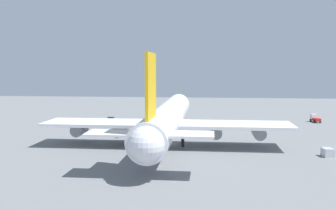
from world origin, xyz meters
TOP-DOWN VIEW (x-y plane):
  - ground_plane at (0.00, 0.00)m, footprint 276.85×276.85m
  - cargo_airplane at (-0.23, 0.00)m, footprint 69.21×55.12m
  - baggage_tug at (26.74, 20.72)m, footprint 4.30×2.46m
  - fuel_truck at (40.12, -43.41)m, footprint 4.49×2.92m
  - cargo_container_fore at (-9.91, -32.90)m, footprint 2.66×2.20m
  - safety_cone_nose at (31.15, 3.63)m, footprint 0.50×0.50m

SIDE VIEW (x-z plane):
  - ground_plane at x=0.00m, z-range 0.00..0.00m
  - safety_cone_nose at x=31.15m, z-range 0.00..0.72m
  - cargo_container_fore at x=-9.91m, z-range 0.00..1.70m
  - fuel_truck at x=40.12m, z-range -0.08..2.44m
  - baggage_tug at x=26.74m, z-range 0.02..2.40m
  - cargo_airplane at x=-0.23m, z-range -4.06..15.97m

